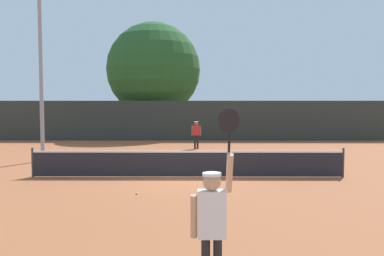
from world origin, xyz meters
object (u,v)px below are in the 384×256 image
Objects in this scene: player_serving at (212,216)px; parked_car_mid at (293,125)px; light_pole at (40,46)px; tennis_ball at (137,193)px; player_receiving at (196,132)px; large_tree at (154,70)px; parked_car_near at (163,126)px.

player_serving reaches higher than parked_car_mid.
light_pole is at bearing -138.88° from parked_car_mid.
light_pole is (-5.44, 6.90, 5.33)m from tennis_ball.
parked_car_mid is at bearing 66.62° from tennis_ball.
player_receiving is 16.19m from parked_car_mid.
light_pole is 1.01× the size of large_tree.
tennis_ball is 10.27m from light_pole.
player_serving is at bearing -82.44° from large_tree.
player_receiving is 0.38× the size of parked_car_near.
player_receiving is 24.20× the size of tennis_ball.
parked_car_near reaches higher than player_receiving.
player_serving is 30.06m from parked_car_near.
parked_car_near is (0.56, 2.32, -4.79)m from large_tree.
player_receiving is 11.00m from large_tree.
large_tree reaches higher than parked_car_mid.
player_serving is at bearing -60.54° from light_pole.
parked_car_mid is at bearing 4.93° from parked_car_near.
parked_car_mid reaches higher than player_receiving.
player_serving reaches higher than parked_car_near.
light_pole is 2.17× the size of parked_car_mid.
parked_car_near is (4.28, 16.82, -4.58)m from light_pole.
parked_car_mid is at bearing -124.48° from player_receiving.
light_pole is (-7.25, -5.14, 4.35)m from player_receiving.
large_tree is 14.13m from parked_car_mid.
large_tree is at bearing -106.37° from parked_car_near.
tennis_ball is 0.01× the size of large_tree.
tennis_ball is 23.76m from parked_car_near.
player_serving is 38.09× the size of tennis_ball.
player_receiving is at bearing -78.63° from parked_car_near.
player_receiving is 12.06m from parked_car_near.
tennis_ball is at bearing 107.48° from player_serving.
light_pole reaches higher than parked_car_near.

